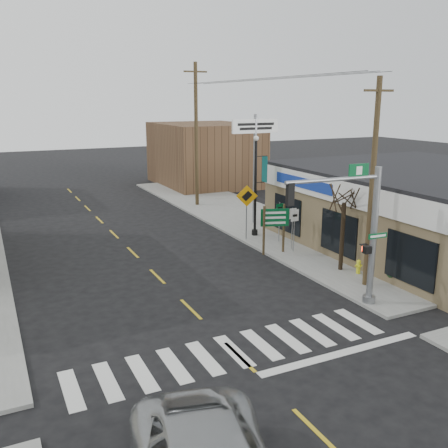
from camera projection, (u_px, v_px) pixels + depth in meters
name	position (u px, v px, depth m)	size (l,w,h in m)	color
ground	(240.00, 357.00, 15.41)	(140.00, 140.00, 0.00)	black
sidewalk_right	(272.00, 228.00, 30.55)	(6.00, 38.00, 0.13)	gray
center_line	(157.00, 276.00, 22.40)	(0.12, 56.00, 0.01)	gold
crosswalk	(234.00, 351.00, 15.76)	(11.00, 2.20, 0.01)	silver
thrift_store	(431.00, 211.00, 26.29)	(12.00, 14.00, 4.00)	brown
bldg_distant_right	(205.00, 154.00, 45.99)	(8.00, 10.00, 5.60)	brown
traffic_signal_pole	(361.00, 223.00, 18.18)	(4.26, 0.36, 5.40)	gray
guide_sign	(274.00, 222.00, 24.91)	(1.43, 0.13, 2.50)	#463720
fire_hydrant	(358.00, 266.00, 22.33)	(0.20, 0.20, 0.64)	yellow
ped_crossing_sign	(247.00, 203.00, 27.37)	(1.19, 0.08, 3.06)	gray
lamp_post	(256.00, 178.00, 27.97)	(0.73, 0.58, 5.66)	black
dance_center_sign	(255.00, 142.00, 30.46)	(3.17, 0.20, 6.74)	gray
bare_tree	(345.00, 190.00, 22.05)	(2.34, 2.34, 4.68)	black
shrub_front	(400.00, 271.00, 21.33)	(1.28, 1.28, 0.96)	black
shrub_back	(335.00, 235.00, 26.96)	(1.19, 1.19, 0.89)	black
utility_pole_near	(372.00, 183.00, 20.03)	(1.48, 0.22, 8.48)	#48381F
utility_pole_far	(196.00, 134.00, 35.78)	(1.76, 0.26, 10.13)	#402B1A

